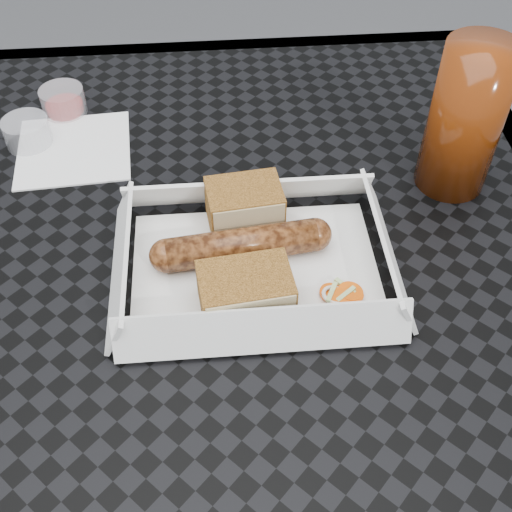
{
  "coord_description": "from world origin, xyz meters",
  "views": [
    {
      "loc": [
        0.05,
        -0.39,
        1.19
      ],
      "look_at": [
        0.08,
        -0.02,
        0.78
      ],
      "focal_mm": 45.0,
      "sensor_mm": 36.0,
      "label": 1
    }
  ],
  "objects_px": {
    "patio_table": "(174,318)",
    "food_tray": "(255,269)",
    "bratwurst": "(242,245)",
    "drink_glass": "(466,120)"
  },
  "relations": [
    {
      "from": "patio_table",
      "to": "bratwurst",
      "type": "bearing_deg",
      "value": 4.33
    },
    {
      "from": "patio_table",
      "to": "bratwurst",
      "type": "xyz_separation_m",
      "value": [
        0.07,
        0.01,
        0.1
      ]
    },
    {
      "from": "patio_table",
      "to": "drink_glass",
      "type": "height_order",
      "value": "drink_glass"
    },
    {
      "from": "patio_table",
      "to": "food_tray",
      "type": "height_order",
      "value": "food_tray"
    },
    {
      "from": "bratwurst",
      "to": "drink_glass",
      "type": "relative_size",
      "value": 1.09
    },
    {
      "from": "patio_table",
      "to": "drink_glass",
      "type": "xyz_separation_m",
      "value": [
        0.29,
        0.1,
        0.15
      ]
    },
    {
      "from": "bratwurst",
      "to": "drink_glass",
      "type": "bearing_deg",
      "value": 22.7
    },
    {
      "from": "bratwurst",
      "to": "patio_table",
      "type": "bearing_deg",
      "value": -175.67
    },
    {
      "from": "food_tray",
      "to": "bratwurst",
      "type": "height_order",
      "value": "bratwurst"
    },
    {
      "from": "patio_table",
      "to": "food_tray",
      "type": "xyz_separation_m",
      "value": [
        0.08,
        -0.01,
        0.08
      ]
    }
  ]
}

